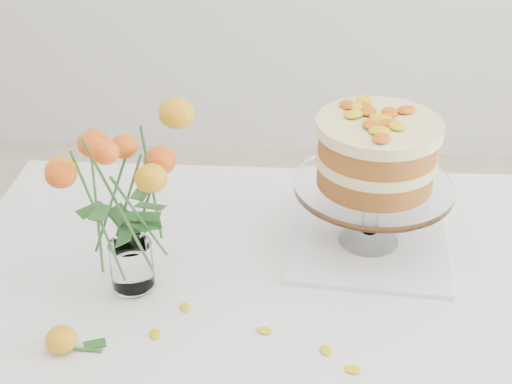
% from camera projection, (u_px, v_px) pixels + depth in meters
% --- Properties ---
extents(table, '(1.43, 0.93, 0.76)m').
position_uv_depth(table, '(333.00, 331.00, 1.30)').
color(table, tan).
rests_on(table, ground).
extents(napkin, '(0.33, 0.33, 0.01)m').
position_uv_depth(napkin, '(368.00, 242.00, 1.39)').
color(napkin, silver).
rests_on(napkin, table).
extents(cake_stand, '(0.30, 0.30, 0.27)m').
position_uv_depth(cake_stand, '(376.00, 159.00, 1.30)').
color(cake_stand, white).
rests_on(cake_stand, napkin).
extents(rose_vase, '(0.28, 0.28, 0.38)m').
position_uv_depth(rose_vase, '(122.00, 180.00, 1.16)').
color(rose_vase, white).
rests_on(rose_vase, table).
extents(loose_rose_near, '(0.09, 0.05, 0.04)m').
position_uv_depth(loose_rose_near, '(61.00, 340.00, 1.13)').
color(loose_rose_near, orange).
rests_on(loose_rose_near, table).
extents(stray_petal_a, '(0.03, 0.02, 0.00)m').
position_uv_depth(stray_petal_a, '(265.00, 331.00, 1.18)').
color(stray_petal_a, '#DDBF0E').
rests_on(stray_petal_a, table).
extents(stray_petal_b, '(0.03, 0.02, 0.00)m').
position_uv_depth(stray_petal_b, '(326.00, 350.00, 1.14)').
color(stray_petal_b, '#DDBF0E').
rests_on(stray_petal_b, table).
extents(stray_petal_c, '(0.03, 0.02, 0.00)m').
position_uv_depth(stray_petal_c, '(352.00, 370.00, 1.10)').
color(stray_petal_c, '#DDBF0E').
rests_on(stray_petal_c, table).
extents(stray_petal_d, '(0.03, 0.02, 0.00)m').
position_uv_depth(stray_petal_d, '(185.00, 307.00, 1.23)').
color(stray_petal_d, '#DDBF0E').
rests_on(stray_petal_d, table).
extents(stray_petal_e, '(0.03, 0.02, 0.00)m').
position_uv_depth(stray_petal_e, '(155.00, 334.00, 1.17)').
color(stray_petal_e, '#DDBF0E').
rests_on(stray_petal_e, table).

